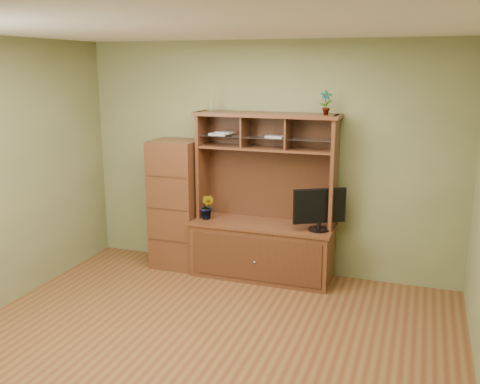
% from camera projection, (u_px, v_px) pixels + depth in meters
% --- Properties ---
extents(room, '(4.54, 4.04, 2.74)m').
position_uv_depth(room, '(200.00, 198.00, 4.42)').
color(room, '#5A3119').
rests_on(room, ground).
extents(media_hutch, '(1.66, 0.61, 1.90)m').
position_uv_depth(media_hutch, '(263.00, 233.00, 6.18)').
color(media_hutch, '#411E12').
rests_on(media_hutch, room).
extents(monitor, '(0.53, 0.34, 0.47)m').
position_uv_depth(monitor, '(319.00, 209.00, 5.81)').
color(monitor, black).
rests_on(monitor, media_hutch).
extents(orchid_plant, '(0.19, 0.16, 0.30)m').
position_uv_depth(orchid_plant, '(207.00, 207.00, 6.25)').
color(orchid_plant, '#3B5E20').
rests_on(orchid_plant, media_hutch).
extents(top_plant, '(0.16, 0.13, 0.26)m').
position_uv_depth(top_plant, '(326.00, 102.00, 5.70)').
color(top_plant, '#3B6C25').
rests_on(top_plant, media_hutch).
extents(reed_diffuser, '(0.06, 0.06, 0.29)m').
position_uv_depth(reed_diffuser, '(211.00, 101.00, 6.12)').
color(reed_diffuser, silver).
rests_on(reed_diffuser, media_hutch).
extents(magazines, '(0.92, 0.21, 0.04)m').
position_uv_depth(magazines, '(240.00, 134.00, 6.10)').
color(magazines, '#A6A6AA').
rests_on(magazines, media_hutch).
extents(side_cabinet, '(0.56, 0.51, 1.55)m').
position_uv_depth(side_cabinet, '(177.00, 204.00, 6.48)').
color(side_cabinet, '#411E12').
rests_on(side_cabinet, room).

